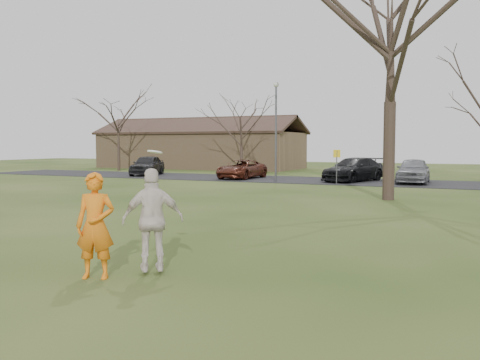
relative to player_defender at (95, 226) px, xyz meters
The scene contains 13 objects.
ground 1.32m from the player_defender, 33.98° to the left, with size 120.00×120.00×0.00m, color #1E380F.
parking_strip 25.54m from the player_defender, 88.28° to the left, with size 62.00×6.50×0.04m, color black.
player_defender is the anchor object (origin of this frame).
car_0 30.49m from the player_defender, 123.14° to the left, with size 1.81×4.51×1.54m, color black.
car_2 26.45m from the player_defender, 108.77° to the left, with size 2.11×4.59×1.27m, color #4D1E12.
car_3 25.62m from the player_defender, 92.02° to the left, with size 2.10×5.16×1.50m, color black.
car_4 25.68m from the player_defender, 83.87° to the left, with size 1.82×4.51×1.54m, color slate.
catching_play 1.02m from the player_defender, 39.39° to the left, with size 1.16×1.04×2.22m.
building 43.06m from the player_defender, 116.54° to the left, with size 20.60×8.50×5.14m.
lamp_post 23.80m from the player_defender, 102.81° to the left, with size 0.34×0.34×6.27m.
sign_yellow 22.55m from the player_defender, 93.14° to the left, with size 0.35×0.35×2.08m.
big_tree 16.88m from the player_defender, 79.90° to the left, with size 9.00×9.00×14.00m, color #352821, non-canonical shape.
small_tree_row 31.14m from the player_defender, 80.44° to the left, with size 55.00×5.90×8.50m.
Camera 1 is at (5.34, -7.65, 2.40)m, focal length 38.36 mm.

